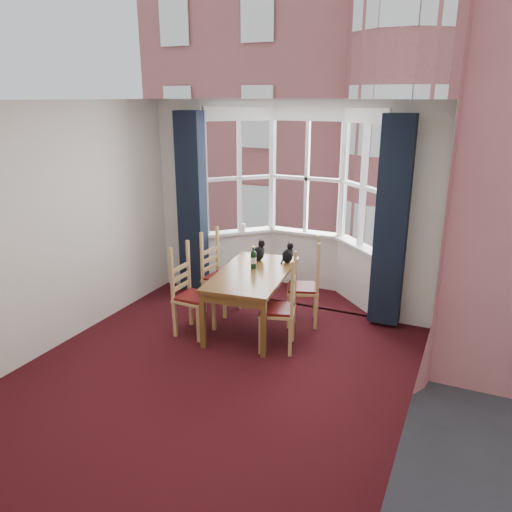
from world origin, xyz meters
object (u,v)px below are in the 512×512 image
Objects in this scene: cat_right at (288,255)px; wine_bottle at (253,259)px; chair_right_far at (310,289)px; cat_left at (259,253)px; candle_tall at (243,228)px; chair_left_near at (188,297)px; chair_right_near at (285,311)px; dining_table at (253,278)px; chair_left_far at (216,277)px.

wine_bottle reaches higher than cat_right.
cat_right reaches higher than chair_right_far.
cat_right is at bearing 13.56° from cat_left.
candle_tall is at bearing 147.17° from chair_right_far.
cat_right is (0.92, 1.04, 0.37)m from chair_left_near.
chair_right_near is (1.25, 0.10, 0.00)m from chair_left_near.
cat_left reaches higher than dining_table.
cat_right is at bearing 53.88° from wine_bottle.
cat_right reaches higher than chair_left_far.
chair_right_near is at bearing -70.41° from cat_right.
cat_right reaches higher than dining_table.
chair_right_far is 0.55m from cat_right.
chair_left_near and chair_right_near have the same top height.
candle_tall is at bearing 128.82° from chair_right_near.
chair_right_far is (0.63, 0.39, -0.18)m from dining_table.
dining_table is 13.69× the size of candle_tall.
chair_left_near is 1.82m from candle_tall.
chair_left_far is 0.70m from cat_left.
wine_bottle is (0.07, -0.33, 0.02)m from cat_left.
dining_table is at bearing 36.24° from chair_left_near.
wine_bottle is (-0.05, 0.14, 0.21)m from dining_table.
wine_bottle is at bearing -12.04° from chair_left_far.
chair_right_near is at bearing 4.55° from chair_left_near.
chair_right_far is at bearing 34.04° from chair_left_near.
dining_table is at bearing -21.69° from chair_left_far.
wine_bottle is at bearing -159.68° from chair_right_far.
chair_right_far is 3.13× the size of wine_bottle.
chair_right_near is 1.06m from cat_right.
wine_bottle is 1.34m from candle_tall.
dining_table is 0.52m from cat_left.
chair_left_far is 1.00× the size of chair_right_near.
cat_right is at bearing 155.86° from chair_right_far.
chair_left_far is at bearing 152.74° from chair_right_near.
cat_left is (-0.12, 0.47, 0.19)m from dining_table.
cat_left is 0.97× the size of wine_bottle.
candle_tall is at bearing 120.27° from dining_table.
cat_left reaches higher than candle_tall.
candle_tall is (-0.70, 1.14, 0.07)m from wine_bottle.
chair_left_near is at bearing -87.25° from candle_tall.
cat_right reaches higher than chair_right_near.
chair_left_near is 7.64× the size of candle_tall.
wine_bottle is at bearing 110.31° from dining_table.
cat_left is at bearing 174.22° from chair_right_far.
chair_right_near is at bearing -39.04° from wine_bottle.
cat_right is 1.24m from candle_tall.
chair_left_far reaches higher than dining_table.
chair_left_far is (-0.68, 0.27, -0.18)m from dining_table.
chair_right_far is 3.41× the size of cat_right.
cat_right is (-0.34, 0.94, 0.37)m from chair_right_near.
chair_left_far is 7.64× the size of candle_tall.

